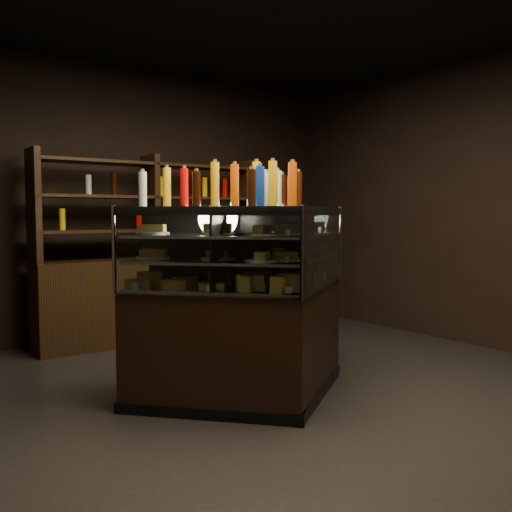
{
  "coord_description": "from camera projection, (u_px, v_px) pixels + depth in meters",
  "views": [
    {
      "loc": [
        -2.82,
        -3.58,
        1.37
      ],
      "look_at": [
        -0.49,
        -0.36,
        1.08
      ],
      "focal_mm": 40.0,
      "sensor_mm": 36.0,
      "label": 1
    }
  ],
  "objects": [
    {
      "name": "bottles_top",
      "position": [
        251.0,
        187.0,
        4.12
      ],
      "size": [
        1.4,
        0.85,
        0.3
      ],
      "color": "#D8590A",
      "rests_on": "display_case"
    },
    {
      "name": "food_display",
      "position": [
        252.0,
        255.0,
        4.15
      ],
      "size": [
        1.57,
        0.99,
        0.44
      ],
      "color": "gold",
      "rests_on": "display_case"
    },
    {
      "name": "back_shelving",
      "position": [
        152.0,
        285.0,
        6.18
      ],
      "size": [
        2.48,
        0.46,
        2.0
      ],
      "rotation": [
        0.0,
        0.0,
        -0.02
      ],
      "color": "black",
      "rests_on": "ground"
    },
    {
      "name": "room_shell",
      "position": [
        279.0,
        142.0,
        4.51
      ],
      "size": [
        5.02,
        5.02,
        3.01
      ],
      "color": "black",
      "rests_on": "ground"
    },
    {
      "name": "ground",
      "position": [
        278.0,
        382.0,
        4.65
      ],
      "size": [
        5.0,
        5.0,
        0.0
      ],
      "primitive_type": "plane",
      "color": "black",
      "rests_on": "ground"
    },
    {
      "name": "potted_conifer",
      "position": [
        314.0,
        310.0,
        5.43
      ],
      "size": [
        0.37,
        0.37,
        0.8
      ],
      "rotation": [
        0.0,
        0.0,
        -0.33
      ],
      "color": "black",
      "rests_on": "ground"
    },
    {
      "name": "display_case",
      "position": [
        251.0,
        335.0,
        4.2
      ],
      "size": [
        1.95,
        1.41,
        1.43
      ],
      "rotation": [
        0.0,
        0.0,
        -0.1
      ],
      "color": "black",
      "rests_on": "ground"
    }
  ]
}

